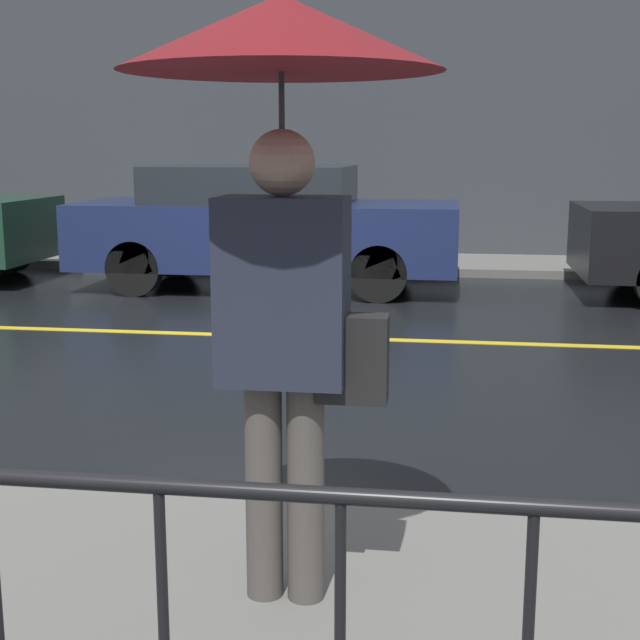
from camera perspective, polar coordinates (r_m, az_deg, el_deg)
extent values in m
plane|color=black|center=(8.19, -5.11, -0.98)|extent=(80.00, 80.00, 0.00)
cube|color=slate|center=(12.90, -0.08, 3.74)|extent=(28.00, 1.77, 0.11)
cube|color=gold|center=(8.19, -5.11, -0.96)|extent=(25.20, 0.12, 0.01)
cube|color=#383D42|center=(13.88, 0.58, 16.31)|extent=(28.00, 0.30, 5.94)
cylinder|color=#4C4742|center=(3.22, -3.61, -10.78)|extent=(0.13, 0.13, 0.80)
cylinder|color=#4C4742|center=(3.19, -0.92, -10.95)|extent=(0.13, 0.13, 0.80)
cube|color=#232838|center=(3.01, -2.38, 1.88)|extent=(0.43, 0.26, 0.63)
sphere|color=tan|center=(2.97, -2.44, 10.02)|extent=(0.22, 0.22, 0.22)
cylinder|color=#262628|center=(2.98, -2.43, 8.71)|extent=(0.02, 0.02, 0.72)
cone|color=maroon|center=(2.99, -2.51, 17.88)|extent=(1.06, 1.06, 0.24)
cube|color=black|center=(3.02, 2.11, -2.47)|extent=(0.24, 0.12, 0.30)
cylinder|color=black|center=(12.83, -19.35, 4.31)|extent=(0.66, 0.22, 0.66)
cube|color=#19234C|center=(10.81, -3.37, 5.49)|extent=(4.55, 1.77, 0.77)
cube|color=#1E2328|center=(10.81, -4.36, 8.66)|extent=(2.37, 1.63, 0.43)
cylinder|color=black|center=(11.42, 4.41, 4.08)|extent=(0.64, 0.22, 0.64)
cylinder|color=black|center=(9.89, 3.78, 3.00)|extent=(0.64, 0.22, 0.64)
cylinder|color=black|center=(11.95, -9.24, 4.28)|extent=(0.64, 0.22, 0.64)
cylinder|color=black|center=(10.50, -11.79, 3.26)|extent=(0.64, 0.22, 0.64)
cylinder|color=black|center=(11.65, 19.46, 3.56)|extent=(0.62, 0.22, 0.62)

